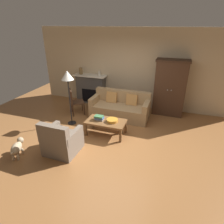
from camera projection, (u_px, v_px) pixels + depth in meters
ground_plane at (108, 139)px, 5.26m from camera, size 9.60×9.60×0.00m
back_wall at (132, 69)px, 6.85m from camera, size 7.20×0.10×2.80m
fireplace at (91, 89)px, 7.44m from camera, size 1.26×0.48×1.12m
armoire at (170, 88)px, 6.36m from camera, size 1.06×0.57×1.87m
couch at (120, 108)px, 6.37m from camera, size 1.92×0.86×0.86m
coffee_table at (106, 123)px, 5.34m from camera, size 1.10×0.60×0.42m
fruit_bowl at (112, 120)px, 5.26m from camera, size 0.32×0.32×0.07m
book_stack at (99, 118)px, 5.35m from camera, size 0.26×0.19×0.13m
mantel_vase_bronze at (81, 71)px, 7.25m from camera, size 0.13×0.13×0.24m
mantel_vase_cream at (99, 73)px, 7.04m from camera, size 0.10×0.10×0.17m
armchair_near_left at (61, 141)px, 4.59m from camera, size 0.79×0.78×0.88m
side_chair_wooden at (75, 100)px, 6.49m from camera, size 0.62×0.62×0.90m
floor_lamp at (68, 79)px, 5.45m from camera, size 0.36×0.36×1.68m
dog at (17, 147)px, 4.48m from camera, size 0.32×0.55×0.39m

